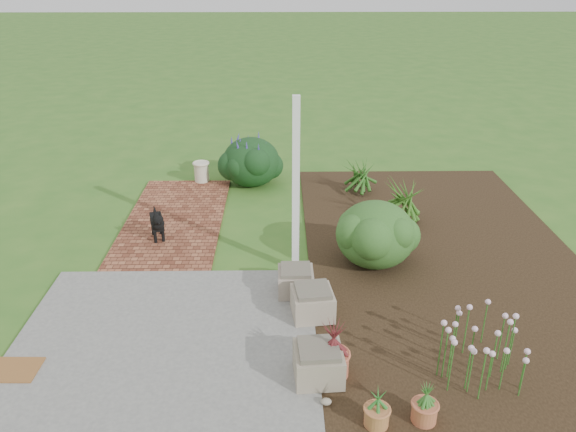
{
  "coord_description": "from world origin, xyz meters",
  "views": [
    {
      "loc": [
        0.09,
        -6.86,
        4.09
      ],
      "look_at": [
        0.2,
        0.4,
        0.7
      ],
      "focal_mm": 35.0,
      "sensor_mm": 36.0,
      "label": 1
    }
  ],
  "objects_px": {
    "black_dog": "(157,222)",
    "cream_ceramic_urn": "(202,172)",
    "stone_trough_near": "(318,364)",
    "evergreen_shrub": "(376,233)"
  },
  "relations": [
    {
      "from": "black_dog",
      "to": "cream_ceramic_urn",
      "type": "xyz_separation_m",
      "value": [
        0.37,
        2.5,
        -0.11
      ]
    },
    {
      "from": "stone_trough_near",
      "to": "cream_ceramic_urn",
      "type": "bearing_deg",
      "value": 108.75
    },
    {
      "from": "black_dog",
      "to": "cream_ceramic_urn",
      "type": "distance_m",
      "value": 2.53
    },
    {
      "from": "stone_trough_near",
      "to": "cream_ceramic_urn",
      "type": "distance_m",
      "value": 6.01
    },
    {
      "from": "cream_ceramic_urn",
      "to": "evergreen_shrub",
      "type": "xyz_separation_m",
      "value": [
        2.89,
        -3.25,
        0.28
      ]
    },
    {
      "from": "stone_trough_near",
      "to": "evergreen_shrub",
      "type": "relative_size",
      "value": 0.44
    },
    {
      "from": "cream_ceramic_urn",
      "to": "evergreen_shrub",
      "type": "height_order",
      "value": "evergreen_shrub"
    },
    {
      "from": "black_dog",
      "to": "cream_ceramic_urn",
      "type": "height_order",
      "value": "black_dog"
    },
    {
      "from": "stone_trough_near",
      "to": "evergreen_shrub",
      "type": "bearing_deg",
      "value": 68.47
    },
    {
      "from": "evergreen_shrub",
      "to": "stone_trough_near",
      "type": "bearing_deg",
      "value": -111.53
    }
  ]
}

